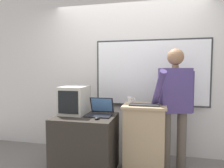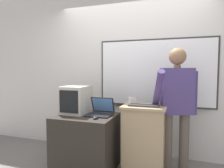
{
  "view_description": "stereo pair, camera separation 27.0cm",
  "coord_description": "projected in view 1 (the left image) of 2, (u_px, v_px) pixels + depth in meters",
  "views": [
    {
      "loc": [
        0.47,
        -2.15,
        1.39
      ],
      "look_at": [
        -0.12,
        0.49,
        1.2
      ],
      "focal_mm": 32.0,
      "sensor_mm": 36.0,
      "label": 1
    },
    {
      "loc": [
        0.73,
        -2.07,
        1.39
      ],
      "look_at": [
        -0.12,
        0.49,
        1.2
      ],
      "focal_mm": 32.0,
      "sensor_mm": 36.0,
      "label": 2
    }
  ],
  "objects": [
    {
      "name": "person_presenter",
      "position": [
        175.0,
        100.0,
        2.74
      ],
      "size": [
        0.58,
        0.62,
        1.69
      ],
      "rotation": [
        0.0,
        0.0,
        0.29
      ],
      "color": "brown",
      "rests_on": "ground_plane"
    },
    {
      "name": "wireless_keyboard",
      "position": [
        144.0,
        105.0,
        2.62
      ],
      "size": [
        0.39,
        0.15,
        0.02
      ],
      "color": "#2D2D30",
      "rests_on": "lectern_podium"
    },
    {
      "name": "crt_monitor",
      "position": [
        74.0,
        100.0,
        2.85
      ],
      "size": [
        0.35,
        0.43,
        0.39
      ],
      "color": "#BCB7A8",
      "rests_on": "side_desk"
    },
    {
      "name": "back_wall",
      "position": [
        129.0,
        70.0,
        3.37
      ],
      "size": [
        6.4,
        0.17,
        2.79
      ],
      "color": "silver",
      "rests_on": "ground_plane"
    },
    {
      "name": "side_desk",
      "position": [
        86.0,
        143.0,
        2.75
      ],
      "size": [
        0.81,
        0.67,
        0.77
      ],
      "color": "#28231E",
      "rests_on": "ground_plane"
    },
    {
      "name": "coffee_mug",
      "position": [
        130.0,
        100.0,
        2.87
      ],
      "size": [
        0.12,
        0.07,
        0.08
      ],
      "color": "silver",
      "rests_on": "lectern_podium"
    },
    {
      "name": "laptop",
      "position": [
        100.0,
        111.0,
        2.77
      ],
      "size": [
        0.34,
        0.33,
        0.24
      ],
      "color": "black",
      "rests_on": "side_desk"
    },
    {
      "name": "computer_mouse_by_laptop",
      "position": [
        97.0,
        118.0,
        2.53
      ],
      "size": [
        0.06,
        0.1,
        0.03
      ],
      "color": "black",
      "rests_on": "side_desk"
    },
    {
      "name": "lectern_podium",
      "position": [
        144.0,
        138.0,
        2.71
      ],
      "size": [
        0.57,
        0.44,
        0.93
      ],
      "color": "tan",
      "rests_on": "ground_plane"
    }
  ]
}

